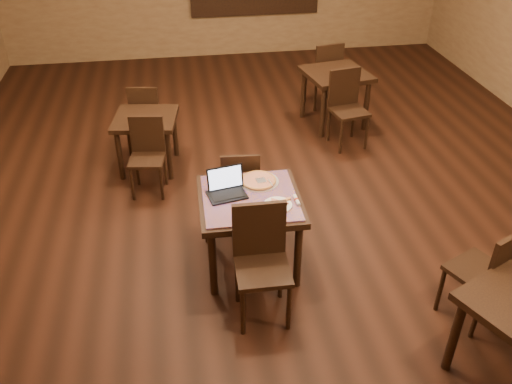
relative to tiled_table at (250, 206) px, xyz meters
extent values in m
plane|color=black|center=(0.50, 1.05, -0.66)|extent=(10.00, 10.00, 0.00)
cylinder|color=black|center=(-0.39, -0.37, -0.31)|extent=(0.07, 0.07, 0.71)
cylinder|color=black|center=(-0.37, 0.39, -0.31)|extent=(0.07, 0.07, 0.71)
cylinder|color=black|center=(0.37, -0.39, -0.31)|extent=(0.07, 0.07, 0.71)
cylinder|color=black|center=(0.39, 0.37, -0.31)|extent=(0.07, 0.07, 0.71)
cube|color=black|center=(0.00, 0.00, 0.06)|extent=(0.94, 0.94, 0.06)
cube|color=#191CA3|center=(0.00, 0.00, 0.09)|extent=(0.86, 0.86, 0.02)
cylinder|color=black|center=(-0.19, -0.89, -0.42)|extent=(0.04, 0.04, 0.48)
cylinder|color=black|center=(-0.19, -0.51, -0.42)|extent=(0.04, 0.04, 0.48)
cylinder|color=black|center=(0.19, -0.89, -0.42)|extent=(0.04, 0.04, 0.48)
cylinder|color=black|center=(0.19, -0.51, -0.42)|extent=(0.04, 0.04, 0.48)
cube|color=black|center=(0.00, -0.70, -0.16)|extent=(0.45, 0.45, 0.04)
cube|color=black|center=(0.00, -0.50, 0.12)|extent=(0.45, 0.05, 0.51)
cylinder|color=black|center=(0.18, 0.85, -0.45)|extent=(0.04, 0.04, 0.42)
cylinder|color=black|center=(0.15, 0.52, -0.45)|extent=(0.04, 0.04, 0.42)
cylinder|color=black|center=(-0.15, 0.88, -0.45)|extent=(0.04, 0.04, 0.42)
cylinder|color=black|center=(-0.18, 0.55, -0.45)|extent=(0.04, 0.04, 0.42)
cube|color=black|center=(0.00, 0.70, -0.22)|extent=(0.42, 0.42, 0.04)
cube|color=black|center=(-0.01, 0.52, 0.02)|extent=(0.39, 0.07, 0.44)
cube|color=black|center=(-0.20, 0.05, 0.11)|extent=(0.38, 0.30, 0.02)
cube|color=black|center=(-0.20, 0.17, 0.22)|extent=(0.34, 0.12, 0.22)
cube|color=silver|center=(-0.20, 0.16, 0.23)|extent=(0.31, 0.10, 0.19)
cylinder|color=white|center=(0.22, -0.18, 0.11)|extent=(0.26, 0.26, 0.01)
cylinder|color=silver|center=(0.12, 0.24, 0.11)|extent=(0.38, 0.38, 0.01)
cylinder|color=#D2BA8C|center=(0.12, 0.24, 0.12)|extent=(0.32, 0.32, 0.02)
torus|color=#CE8442|center=(0.12, 0.24, 0.12)|extent=(0.33, 0.33, 0.02)
cube|color=silver|center=(0.14, 0.22, 0.13)|extent=(0.12, 0.22, 0.01)
cylinder|color=white|center=(0.40, -0.14, 0.12)|extent=(0.04, 0.15, 0.03)
cylinder|color=#AC3115|center=(0.40, -0.14, 0.12)|extent=(0.04, 0.03, 0.04)
cylinder|color=black|center=(1.37, 2.46, -0.29)|extent=(0.07, 0.07, 0.73)
cylinder|color=black|center=(1.25, 3.11, -0.29)|extent=(0.07, 0.07, 0.73)
cylinder|color=black|center=(2.02, 2.58, -0.29)|extent=(0.07, 0.07, 0.73)
cylinder|color=black|center=(1.90, 3.23, -0.29)|extent=(0.07, 0.07, 0.73)
cube|color=black|center=(1.64, 2.85, 0.08)|extent=(0.96, 0.96, 0.06)
cylinder|color=black|center=(1.49, 1.96, -0.43)|extent=(0.04, 0.04, 0.46)
cylinder|color=black|center=(1.42, 2.33, -0.43)|extent=(0.04, 0.04, 0.46)
cylinder|color=black|center=(1.85, 2.03, -0.43)|extent=(0.04, 0.04, 0.46)
cylinder|color=black|center=(1.78, 2.39, -0.43)|extent=(0.04, 0.04, 0.46)
cube|color=black|center=(1.64, 2.18, -0.18)|extent=(0.50, 0.50, 0.04)
cube|color=black|center=(1.60, 2.37, 0.09)|extent=(0.43, 0.12, 0.50)
cylinder|color=black|center=(1.78, 3.74, -0.43)|extent=(0.04, 0.04, 0.46)
cylinder|color=black|center=(1.85, 3.37, -0.43)|extent=(0.04, 0.04, 0.46)
cylinder|color=black|center=(1.42, 3.67, -0.43)|extent=(0.04, 0.04, 0.46)
cylinder|color=black|center=(1.49, 3.30, -0.43)|extent=(0.04, 0.04, 0.46)
cube|color=black|center=(1.64, 3.52, -0.18)|extent=(0.50, 0.50, 0.04)
cube|color=black|center=(1.67, 3.33, 0.09)|extent=(0.43, 0.12, 0.50)
cylinder|color=black|center=(-1.29, 1.77, -0.34)|extent=(0.06, 0.06, 0.65)
cylinder|color=black|center=(-1.21, 2.35, -0.34)|extent=(0.06, 0.06, 0.65)
cylinder|color=black|center=(-0.72, 1.68, -0.34)|extent=(0.06, 0.06, 0.65)
cylinder|color=black|center=(-0.63, 2.26, -0.34)|extent=(0.06, 0.06, 0.65)
cube|color=black|center=(-0.96, 2.02, 0.00)|extent=(0.83, 0.83, 0.05)
cylinder|color=black|center=(-1.15, 1.28, -0.45)|extent=(0.04, 0.04, 0.41)
cylinder|color=black|center=(-1.10, 1.61, -0.45)|extent=(0.04, 0.04, 0.41)
cylinder|color=black|center=(-0.82, 1.24, -0.45)|extent=(0.04, 0.04, 0.41)
cylinder|color=black|center=(-0.77, 1.56, -0.45)|extent=(0.04, 0.04, 0.41)
cube|color=black|center=(-0.96, 1.42, -0.23)|extent=(0.44, 0.44, 0.04)
cube|color=black|center=(-0.94, 1.59, 0.01)|extent=(0.38, 0.09, 0.44)
cylinder|color=black|center=(-0.77, 2.75, -0.45)|extent=(0.04, 0.04, 0.41)
cylinder|color=black|center=(-0.82, 2.42, -0.45)|extent=(0.04, 0.04, 0.41)
cylinder|color=black|center=(-1.10, 2.80, -0.45)|extent=(0.04, 0.04, 0.41)
cylinder|color=black|center=(-1.15, 2.47, -0.45)|extent=(0.04, 0.04, 0.41)
cube|color=black|center=(-0.96, 2.61, -0.23)|extent=(0.44, 0.44, 0.04)
cube|color=black|center=(-0.99, 2.44, 0.01)|extent=(0.38, 0.09, 0.44)
cylinder|color=black|center=(1.32, -1.48, -0.30)|extent=(0.07, 0.07, 0.73)
cylinder|color=black|center=(1.92, -1.21, -0.30)|extent=(0.07, 0.07, 0.73)
cylinder|color=black|center=(1.85, -0.73, -0.43)|extent=(0.04, 0.04, 0.46)
cylinder|color=black|center=(2.00, -1.07, -0.43)|extent=(0.04, 0.04, 0.46)
cylinder|color=black|center=(1.51, -0.89, -0.43)|extent=(0.04, 0.04, 0.46)
cylinder|color=black|center=(1.67, -1.22, -0.43)|extent=(0.04, 0.04, 0.46)
cube|color=black|center=(1.76, -0.98, -0.18)|extent=(0.57, 0.57, 0.04)
cube|color=black|center=(1.84, -1.16, 0.09)|extent=(0.41, 0.22, 0.49)
camera|label=1|loc=(-0.59, -4.00, 2.81)|focal=38.00mm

